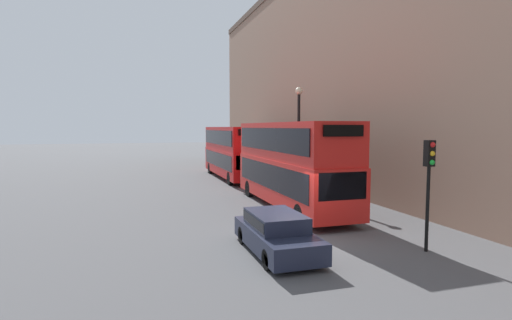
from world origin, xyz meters
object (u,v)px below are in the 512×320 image
(bus_leading, at_px, (291,161))
(bus_second_in_queue, at_px, (232,150))
(traffic_light, at_px, (429,172))
(car_dark_sedan, at_px, (276,232))

(bus_leading, relative_size, bus_second_in_queue, 1.00)
(bus_leading, distance_m, bus_second_in_queue, 13.01)
(bus_second_in_queue, height_order, traffic_light, bus_second_in_queue)
(bus_leading, bearing_deg, bus_second_in_queue, 90.00)
(bus_leading, bearing_deg, traffic_light, -79.06)
(bus_second_in_queue, bearing_deg, traffic_light, -85.64)
(bus_second_in_queue, xyz_separation_m, car_dark_sedan, (-3.40, -20.07, -1.66))
(car_dark_sedan, xyz_separation_m, traffic_light, (5.04, -1.42, 2.05))
(bus_second_in_queue, distance_m, traffic_light, 21.56)
(car_dark_sedan, relative_size, traffic_light, 1.16)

